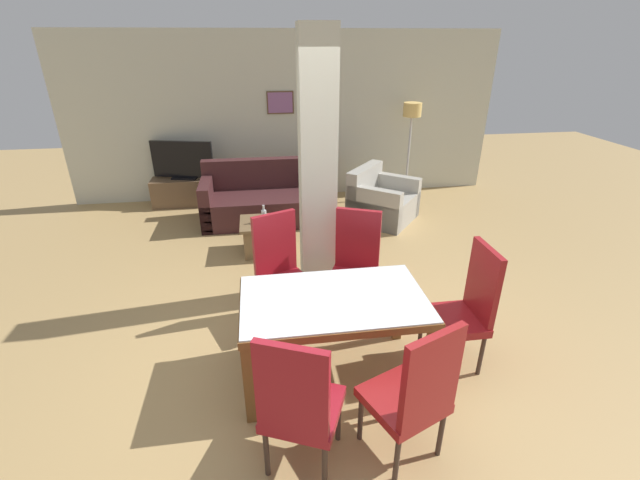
{
  "coord_description": "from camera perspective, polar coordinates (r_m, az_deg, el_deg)",
  "views": [
    {
      "loc": [
        -0.51,
        -2.74,
        2.57
      ],
      "look_at": [
        0.0,
        0.73,
        0.9
      ],
      "focal_mm": 24.0,
      "sensor_mm": 36.0,
      "label": 1
    }
  ],
  "objects": [
    {
      "name": "dining_chair_head_right",
      "position": [
        3.77,
        18.92,
        -8.23
      ],
      "size": [
        0.46,
        0.46,
        1.09
      ],
      "rotation": [
        0.0,
        0.0,
        1.57
      ],
      "color": "maroon",
      "rests_on": "ground_plane"
    },
    {
      "name": "armchair",
      "position": [
        6.66,
        8.14,
        5.03
      ],
      "size": [
        1.24,
        1.25,
        0.79
      ],
      "rotation": [
        0.0,
        0.0,
        4.02
      ],
      "color": "#A5A196",
      "rests_on": "ground_plane"
    },
    {
      "name": "floor_lamp",
      "position": [
        7.49,
        12.11,
        15.46
      ],
      "size": [
        0.3,
        0.3,
        1.61
      ],
      "color": "#B7B7BC",
      "rests_on": "ground_plane"
    },
    {
      "name": "dining_chair_far_right",
      "position": [
        4.2,
        4.68,
        -3.14
      ],
      "size": [
        0.6,
        0.6,
        1.09
      ],
      "rotation": [
        0.0,
        0.0,
        2.73
      ],
      "color": "maroon",
      "rests_on": "ground_plane"
    },
    {
      "name": "tv_stand",
      "position": [
        7.56,
        -17.33,
        6.19
      ],
      "size": [
        1.11,
        0.4,
        0.45
      ],
      "color": "brown",
      "rests_on": "ground_plane"
    },
    {
      "name": "back_wall",
      "position": [
        7.48,
        -4.54,
        15.97
      ],
      "size": [
        7.2,
        0.09,
        2.7
      ],
      "color": "beige",
      "rests_on": "ground_plane"
    },
    {
      "name": "dining_chair_far_left",
      "position": [
        4.12,
        -5.25,
        -3.7
      ],
      "size": [
        0.6,
        0.6,
        1.09
      ],
      "rotation": [
        0.0,
        0.0,
        -2.74
      ],
      "color": "maroon",
      "rests_on": "ground_plane"
    },
    {
      "name": "sofa",
      "position": [
        6.65,
        -7.01,
        5.23
      ],
      "size": [
        1.94,
        0.91,
        0.87
      ],
      "rotation": [
        0.0,
        0.0,
        3.14
      ],
      "color": "#3E1F20",
      "rests_on": "ground_plane"
    },
    {
      "name": "coffee_table",
      "position": [
        5.64,
        -7.24,
        0.53
      ],
      "size": [
        0.64,
        0.57,
        0.43
      ],
      "color": "brown",
      "rests_on": "ground_plane"
    },
    {
      "name": "bottle",
      "position": [
        5.49,
        -7.48,
        3.22
      ],
      "size": [
        0.07,
        0.07,
        0.23
      ],
      "color": "#B2B7BC",
      "rests_on": "coffee_table"
    },
    {
      "name": "dining_chair_near_right",
      "position": [
        2.89,
        12.49,
        -19.24
      ],
      "size": [
        0.6,
        0.6,
        1.09
      ],
      "rotation": [
        0.0,
        0.0,
        0.4
      ],
      "color": "maroon",
      "rests_on": "ground_plane"
    },
    {
      "name": "ground_plane",
      "position": [
        3.8,
        1.68,
        -17.26
      ],
      "size": [
        18.0,
        18.0,
        0.0
      ],
      "primitive_type": "plane",
      "color": "tan"
    },
    {
      "name": "dining_table",
      "position": [
        3.42,
        1.81,
        -10.01
      ],
      "size": [
        1.45,
        0.87,
        0.75
      ],
      "color": "brown",
      "rests_on": "ground_plane"
    },
    {
      "name": "tv_screen",
      "position": [
        7.41,
        -17.86,
        10.04
      ],
      "size": [
        1.0,
        0.29,
        0.62
      ],
      "rotation": [
        0.0,
        0.0,
        2.9
      ],
      "color": "black",
      "rests_on": "tv_stand"
    },
    {
      "name": "divider_pillar",
      "position": [
        4.28,
        -0.32,
        8.85
      ],
      "size": [
        0.35,
        0.29,
        2.7
      ],
      "color": "beige",
      "rests_on": "ground_plane"
    },
    {
      "name": "dining_chair_near_left",
      "position": [
        2.77,
        -2.87,
        -20.92
      ],
      "size": [
        0.6,
        0.6,
        1.09
      ],
      "rotation": [
        0.0,
        0.0,
        -0.41
      ],
      "color": "maroon",
      "rests_on": "ground_plane"
    }
  ]
}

